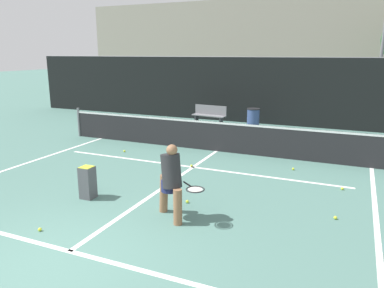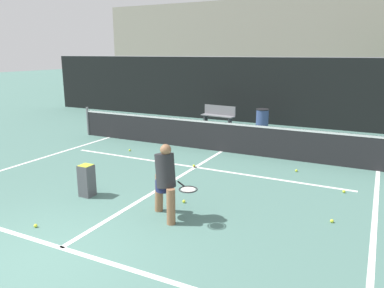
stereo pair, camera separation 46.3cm
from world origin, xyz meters
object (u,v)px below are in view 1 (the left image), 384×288
player_practicing (171,180)px  parked_car (282,101)px  ball_hopper (88,182)px  courtside_bench (209,115)px  trash_bin (253,118)px

player_practicing → parked_car: player_practicing is taller
ball_hopper → parked_car: size_ratio=0.17×
player_practicing → courtside_bench: (-2.73, 9.02, -0.32)m
courtside_bench → trash_bin: size_ratio=1.85×
parked_car → player_practicing: bearing=-87.9°
trash_bin → courtside_bench: bearing=-174.6°
player_practicing → ball_hopper: bearing=-147.4°
ball_hopper → trash_bin: trash_bin is taller
courtside_bench → player_practicing: bearing=-66.7°
ball_hopper → courtside_bench: bearing=93.9°
ball_hopper → trash_bin: (1.28, 8.99, 0.04)m
player_practicing → courtside_bench: bearing=144.9°
player_practicing → parked_car: 13.66m
courtside_bench → ball_hopper: bearing=-79.6°
trash_bin → player_practicing: bearing=-84.7°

